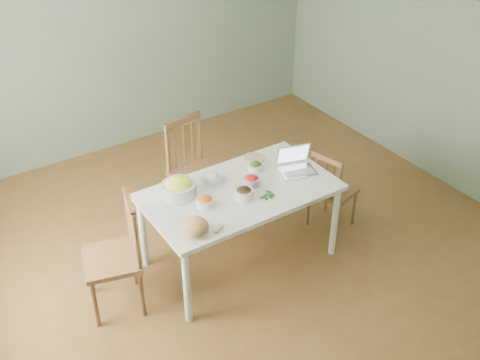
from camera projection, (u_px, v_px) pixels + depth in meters
floor at (243, 251)px, 5.35m from camera, size 5.00×5.00×0.00m
wall_back at (119, 35)px, 6.35m from camera, size 5.00×0.00×2.70m
wall_right at (451, 59)px, 5.75m from camera, size 0.00×5.00×2.70m
dining_table at (240, 225)px, 5.06m from camera, size 1.63×0.92×0.76m
chair_far at (197, 172)px, 5.56m from camera, size 0.51×0.49×1.02m
chair_left at (111, 257)px, 4.51m from camera, size 0.53×0.55×1.02m
chair_right at (333, 188)px, 5.46m from camera, size 0.44×0.45×0.86m
bread_boule at (195, 227)px, 4.31m from camera, size 0.24×0.24×0.14m
butter_stick at (219, 229)px, 4.38m from camera, size 0.10×0.07×0.03m
bowl_squash at (179, 188)px, 4.72m from camera, size 0.38×0.38×0.17m
bowl_carrot at (205, 201)px, 4.63m from camera, size 0.18×0.18×0.09m
bowl_onion at (213, 178)px, 4.91m from camera, size 0.20×0.20×0.09m
bowl_mushroom at (244, 193)px, 4.72m from camera, size 0.20×0.20×0.10m
bowl_redpep at (251, 180)px, 4.89m from camera, size 0.17×0.17×0.09m
bowl_broccoli at (255, 166)px, 5.08m from camera, size 0.18×0.18×0.08m
flatbread at (254, 158)px, 5.26m from camera, size 0.25×0.25×0.02m
basil_bunch at (267, 195)px, 4.77m from camera, size 0.17×0.17×0.02m
laptop at (299, 162)px, 5.02m from camera, size 0.37×0.34×0.21m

